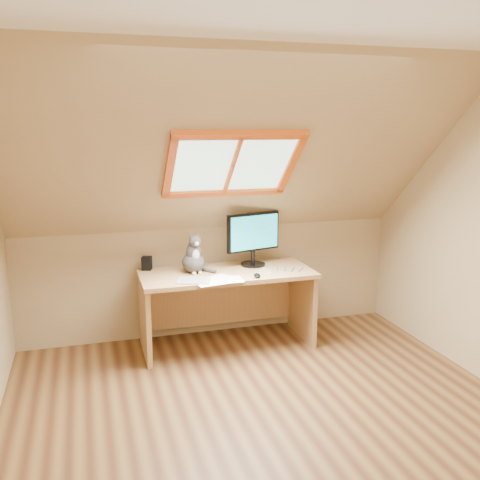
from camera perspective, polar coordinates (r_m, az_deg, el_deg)
name	(u,v)px	position (r m, az deg, el deg)	size (l,w,h in m)	color
ground	(276,428)	(3.67, 3.89, -19.37)	(3.50, 3.50, 0.00)	brown
room_shell	(285,212)	(3.08, 4.87, 3.04)	(3.52, 3.52, 2.41)	tan
desk	(225,293)	(4.75, -1.64, -5.65)	(1.49, 0.65, 0.68)	tan
monitor	(253,236)	(4.75, 1.43, 0.47)	(0.51, 0.22, 0.48)	black
cat	(194,258)	(4.58, -4.98, -1.89)	(0.22, 0.26, 0.36)	#453F3D
desk_speaker	(147,263)	(4.73, -9.91, -2.46)	(0.08, 0.08, 0.12)	black
graphics_tablet	(194,281)	(4.35, -4.93, -4.35)	(0.26, 0.19, 0.01)	#B2B2B7
mouse	(257,275)	(4.45, 1.83, -3.80)	(0.05, 0.10, 0.03)	black
papers	(215,281)	(4.34, -2.69, -4.38)	(0.35, 0.30, 0.01)	white
cables	(279,271)	(4.64, 4.23, -3.27)	(0.51, 0.26, 0.01)	silver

